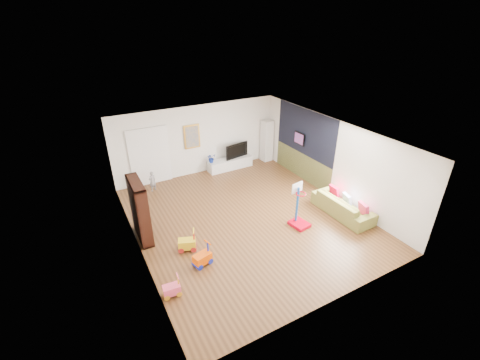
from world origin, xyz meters
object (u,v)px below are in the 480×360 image
media_console (230,164)px  bookshelf (140,211)px  sofa (343,206)px  basketball_hoop (301,206)px

media_console → bookshelf: bearing=-147.1°
sofa → bookshelf: bearing=71.6°
media_console → sofa: (1.56, -4.71, 0.08)m
bookshelf → sofa: bookshelf is taller
bookshelf → basketball_hoop: (4.22, -1.71, -0.20)m
sofa → basketball_hoop: (-1.57, 0.14, 0.38)m
basketball_hoop → sofa: bearing=-13.6°
media_console → basketball_hoop: bearing=-91.3°
bookshelf → sofa: 6.11m
sofa → basketball_hoop: bearing=84.2°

